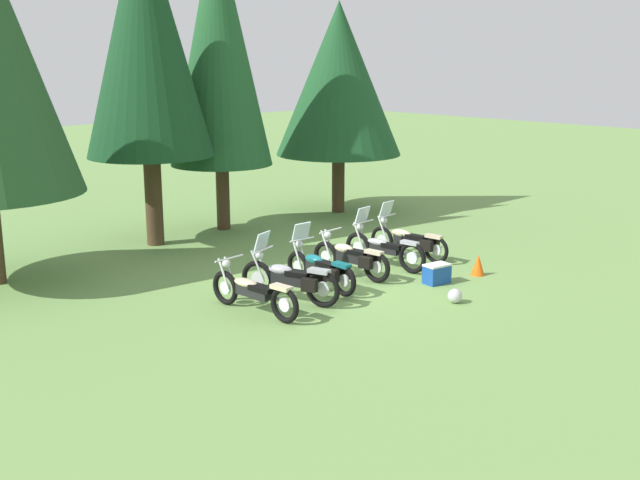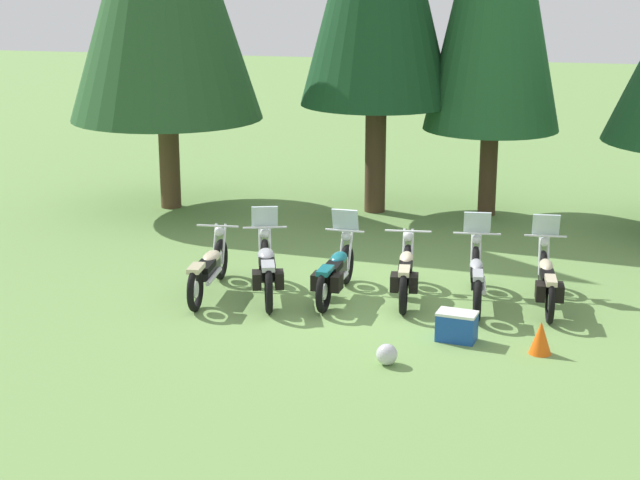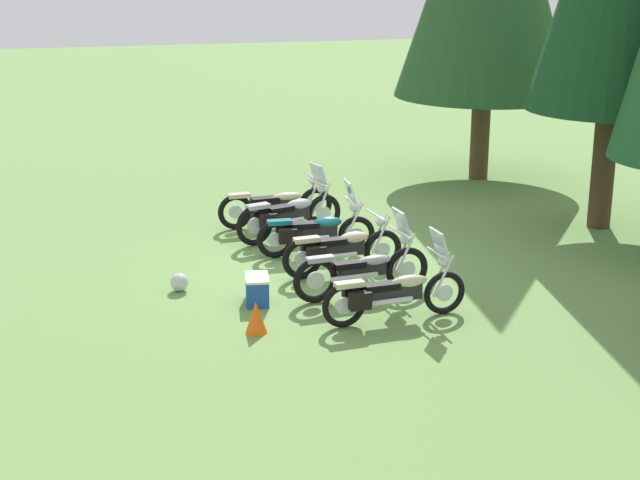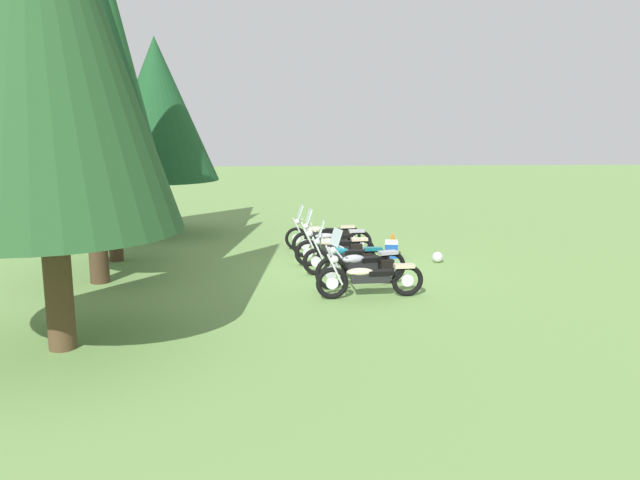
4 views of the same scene
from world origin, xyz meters
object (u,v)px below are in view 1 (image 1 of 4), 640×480
traffic_cone (478,265)px  pine_tree_2 (218,44)px  motorcycle_1 (290,279)px  pine_tree_3 (339,79)px  motorcycle_3 (352,258)px  motorcycle_5 (410,240)px  motorcycle_2 (321,268)px  pine_tree_1 (145,34)px  motorcycle_4 (383,248)px  picnic_cooler (437,274)px  dropped_helmet (455,296)px  motorcycle_0 (253,292)px

traffic_cone → pine_tree_2: bearing=99.2°
motorcycle_1 → pine_tree_3: bearing=-69.0°
motorcycle_3 → motorcycle_5: motorcycle_5 is taller
motorcycle_2 → pine_tree_1: (-0.38, 5.94, 4.95)m
pine_tree_2 → traffic_cone: pine_tree_2 is taller
motorcycle_3 → traffic_cone: bearing=-136.5°
motorcycle_4 → traffic_cone: size_ratio=4.81×
motorcycle_2 → motorcycle_5: (3.37, 0.35, -0.00)m
motorcycle_3 → traffic_cone: motorcycle_3 is taller
motorcycle_4 → motorcycle_5: size_ratio=1.00×
motorcycle_5 → pine_tree_1: 8.36m
motorcycle_3 → pine_tree_3: bearing=-48.3°
picnic_cooler → dropped_helmet: bearing=-127.0°
motorcycle_0 → motorcycle_1: (0.99, 0.03, 0.05)m
pine_tree_2 → motorcycle_0: bearing=-122.7°
motorcycle_5 → pine_tree_3: 7.09m
motorcycle_1 → picnic_cooler: bearing=-129.0°
motorcycle_5 → traffic_cone: bearing=173.8°
motorcycle_2 → motorcycle_3: motorcycle_2 is taller
pine_tree_1 → traffic_cone: pine_tree_1 is taller
traffic_cone → dropped_helmet: 2.22m
motorcycle_0 → pine_tree_1: (1.70, 6.21, 4.97)m
motorcycle_0 → motorcycle_2: bearing=-87.3°
motorcycle_3 → pine_tree_2: size_ratio=0.25×
pine_tree_1 → traffic_cone: (3.69, -7.67, -5.17)m
motorcycle_5 → picnic_cooler: (-1.25, -1.82, -0.24)m
motorcycle_0 → pine_tree_2: pine_tree_2 is taller
motorcycle_2 → motorcycle_4: motorcycle_4 is taller
motorcycle_2 → motorcycle_3: size_ratio=1.00×
pine_tree_3 → motorcycle_4: bearing=-126.0°
motorcycle_3 → pine_tree_2: bearing=-14.2°
motorcycle_2 → dropped_helmet: (1.27, -2.60, -0.31)m
motorcycle_0 → motorcycle_2: (2.08, 0.26, 0.02)m
motorcycle_0 → traffic_cone: bearing=-109.6°
motorcycle_3 → pine_tree_1: bearing=9.1°
motorcycle_3 → picnic_cooler: motorcycle_3 is taller
motorcycle_0 → pine_tree_2: (4.12, 6.43, 4.76)m
dropped_helmet → motorcycle_3: bearing=92.9°
picnic_cooler → traffic_cone: 1.22m
motorcycle_4 → motorcycle_2: bearing=90.2°
pine_tree_2 → traffic_cone: size_ratio=17.83×
motorcycle_4 → motorcycle_5: 1.11m
motorcycle_4 → picnic_cooler: (-0.15, -1.70, -0.24)m
pine_tree_2 → motorcycle_5: bearing=-77.2°
dropped_helmet → motorcycle_4: bearing=70.6°
pine_tree_2 → motorcycle_3: bearing=-98.6°
motorcycle_3 → dropped_helmet: motorcycle_3 is taller
pine_tree_2 → traffic_cone: bearing=-80.8°
motorcycle_1 → traffic_cone: motorcycle_1 is taller
motorcycle_0 → pine_tree_1: size_ratio=0.28×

